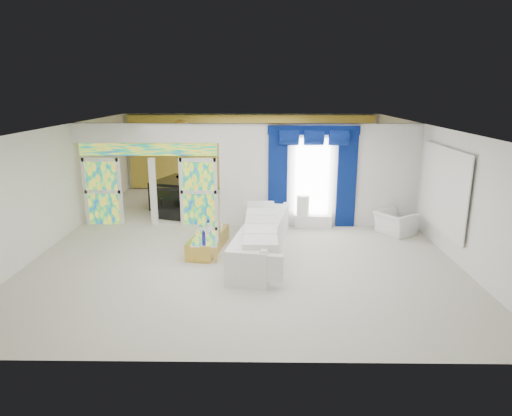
{
  "coord_description": "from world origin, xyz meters",
  "views": [
    {
      "loc": [
        0.44,
        -11.84,
        3.95
      ],
      "look_at": [
        0.3,
        -1.2,
        1.1
      ],
      "focal_mm": 31.33,
      "sensor_mm": 36.0,
      "label": 1
    }
  ],
  "objects_px": {
    "white_sofa": "(262,239)",
    "coffee_table": "(208,242)",
    "armchair": "(395,223)",
    "console_table": "(313,221)",
    "grand_piano": "(181,193)"
  },
  "relations": [
    {
      "from": "grand_piano",
      "to": "white_sofa",
      "type": "bearing_deg",
      "value": -40.63
    },
    {
      "from": "coffee_table",
      "to": "console_table",
      "type": "distance_m",
      "value": 3.46
    },
    {
      "from": "white_sofa",
      "to": "grand_piano",
      "type": "xyz_separation_m",
      "value": [
        -2.8,
        4.65,
        0.09
      ]
    },
    {
      "from": "armchair",
      "to": "console_table",
      "type": "bearing_deg",
      "value": 41.54
    },
    {
      "from": "armchair",
      "to": "grand_piano",
      "type": "bearing_deg",
      "value": 32.22
    },
    {
      "from": "console_table",
      "to": "grand_piano",
      "type": "distance_m",
      "value": 4.93
    },
    {
      "from": "coffee_table",
      "to": "grand_piano",
      "type": "relative_size",
      "value": 1.0
    },
    {
      "from": "coffee_table",
      "to": "armchair",
      "type": "height_order",
      "value": "armchair"
    },
    {
      "from": "grand_piano",
      "to": "console_table",
      "type": "bearing_deg",
      "value": -10.68
    },
    {
      "from": "coffee_table",
      "to": "armchair",
      "type": "distance_m",
      "value": 5.26
    },
    {
      "from": "console_table",
      "to": "armchair",
      "type": "xyz_separation_m",
      "value": [
        2.23,
        -0.61,
        0.13
      ]
    },
    {
      "from": "white_sofa",
      "to": "armchair",
      "type": "bearing_deg",
      "value": 33.39
    },
    {
      "from": "white_sofa",
      "to": "coffee_table",
      "type": "distance_m",
      "value": 1.39
    },
    {
      "from": "armchair",
      "to": "white_sofa",
      "type": "bearing_deg",
      "value": 80.77
    },
    {
      "from": "white_sofa",
      "to": "coffee_table",
      "type": "xyz_separation_m",
      "value": [
        -1.35,
        0.3,
        -0.18
      ]
    }
  ]
}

